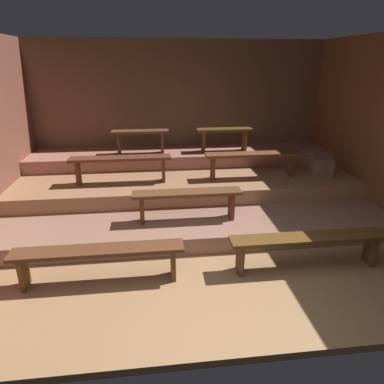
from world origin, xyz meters
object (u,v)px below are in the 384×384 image
bench_floor_right (308,242)px  bench_middle_left (121,162)px  bench_middle_right (253,158)px  bench_upper_right (224,134)px  wooden_crate_middle (322,167)px  bench_upper_left (140,136)px  bench_floor_left (99,255)px  bench_lower_center (187,198)px

bench_floor_right → bench_middle_left: 3.03m
bench_middle_right → bench_upper_right: size_ratio=1.54×
bench_middle_left → bench_middle_right: same height
wooden_crate_middle → bench_upper_left: bearing=162.5°
bench_floor_left → wooden_crate_middle: 3.96m
bench_upper_left → bench_upper_right: bearing=0.0°
bench_middle_left → wooden_crate_middle: bearing=-0.8°
bench_middle_right → wooden_crate_middle: (1.20, -0.04, -0.19)m
bench_middle_left → bench_upper_right: bearing=26.4°
bench_floor_right → wooden_crate_middle: (1.08, 1.93, 0.27)m
bench_middle_right → wooden_crate_middle: size_ratio=5.30×
bench_upper_right → bench_middle_right: bearing=-72.1°
bench_middle_left → wooden_crate_middle: size_ratio=5.30×
bench_floor_right → bench_lower_center: bearing=143.4°
wooden_crate_middle → bench_middle_right: bearing=177.9°
bench_floor_left → bench_upper_right: bearing=55.8°
bench_floor_right → wooden_crate_middle: size_ratio=6.19×
bench_middle_right → bench_middle_left: bearing=180.0°
bench_floor_right → bench_upper_left: 3.55m
bench_middle_right → bench_floor_left: bearing=-138.8°
bench_floor_left → bench_middle_left: size_ratio=1.17×
bench_floor_left → bench_upper_left: size_ratio=1.79×
bench_lower_center → bench_middle_right: (1.19, 1.00, 0.24)m
bench_lower_center → bench_upper_right: 2.16m
bench_lower_center → bench_upper_right: size_ratio=1.44×
bench_middle_left → bench_upper_right: 2.07m
bench_lower_center → bench_middle_left: 1.40m
bench_floor_right → bench_lower_center: bench_lower_center is taller
bench_floor_right → bench_upper_left: size_ratio=1.79×
bench_floor_right → bench_middle_left: bench_middle_left is taller
bench_lower_center → bench_middle_left: (-0.95, 1.00, 0.24)m
bench_middle_right → bench_upper_left: bearing=153.6°
bench_floor_right → bench_middle_left: size_ratio=1.17×
wooden_crate_middle → bench_floor_left: bearing=-150.8°
bench_middle_left → bench_middle_right: 2.14m
bench_lower_center → bench_floor_left: bearing=-137.6°
bench_floor_left → wooden_crate_middle: bearing=29.2°
bench_upper_right → wooden_crate_middle: bearing=-32.8°
wooden_crate_middle → bench_lower_center: bearing=-158.2°
bench_middle_right → wooden_crate_middle: bearing=-2.1°
bench_floor_right → bench_upper_left: (-1.96, 2.89, 0.68)m
bench_upper_right → bench_middle_left: bearing=-153.6°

